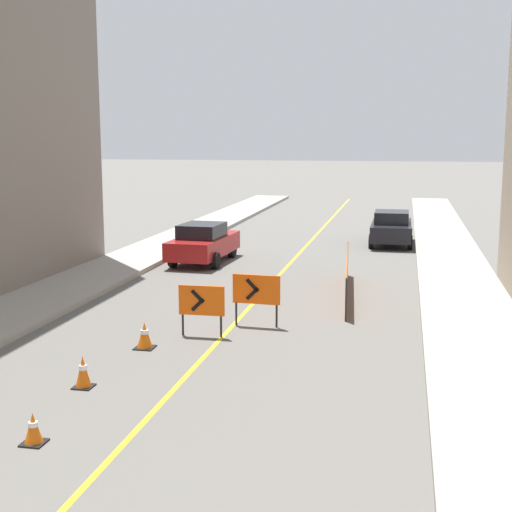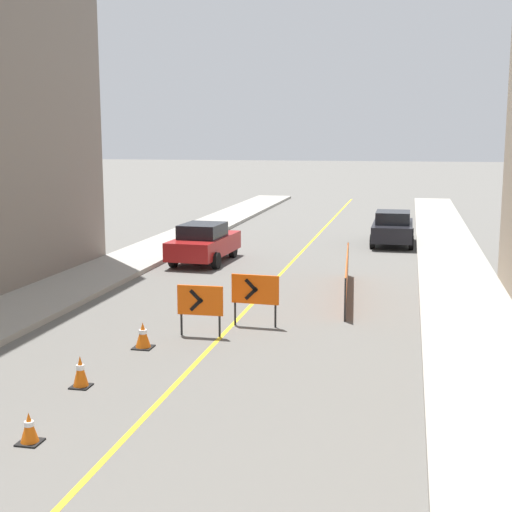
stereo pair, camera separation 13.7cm
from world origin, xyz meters
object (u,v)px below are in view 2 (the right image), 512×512
traffic_cone_fourth (29,428)px  arrow_barricade_primary (200,302)px  parked_car_curb_near (204,243)px  arrow_barricade_secondary (255,291)px  traffic_cone_fifth (80,372)px  traffic_cone_farthest (143,335)px  parked_car_curb_mid (393,228)px

traffic_cone_fourth → arrow_barricade_primary: bearing=82.1°
traffic_cone_fourth → parked_car_curb_near: (-1.99, 17.08, 0.54)m
traffic_cone_fourth → arrow_barricade_secondary: 8.26m
traffic_cone_fourth → traffic_cone_fifth: bearing=97.9°
traffic_cone_fifth → traffic_cone_farthest: size_ratio=1.03×
arrow_barricade_primary → arrow_barricade_secondary: (1.15, 1.23, 0.07)m
traffic_cone_fourth → arrow_barricade_primary: (0.93, 6.73, 0.63)m
traffic_cone_farthest → parked_car_curb_near: size_ratio=0.14×
traffic_cone_fifth → arrow_barricade_primary: size_ratio=0.50×
traffic_cone_fifth → parked_car_curb_mid: bearing=74.8°
traffic_cone_fifth → parked_car_curb_mid: parked_car_curb_mid is taller
parked_car_curb_mid → arrow_barricade_primary: bearing=-104.5°
parked_car_curb_near → parked_car_curb_mid: 9.66m
traffic_cone_fourth → arrow_barricade_secondary: arrow_barricade_secondary is taller
arrow_barricade_primary → arrow_barricade_secondary: size_ratio=0.94×
traffic_cone_fourth → parked_car_curb_near: 17.20m
traffic_cone_fifth → parked_car_curb_mid: (5.66, 20.76, 0.48)m
traffic_cone_fourth → traffic_cone_fifth: size_ratio=0.81×
traffic_cone_fifth → arrow_barricade_secondary: bearing=65.2°
traffic_cone_fifth → parked_car_curb_near: size_ratio=0.15×
arrow_barricade_primary → parked_car_curb_mid: parked_car_curb_mid is taller
arrow_barricade_secondary → traffic_cone_fourth: bearing=-101.3°
arrow_barricade_secondary → parked_car_curb_mid: bearing=81.7°
arrow_barricade_secondary → parked_car_curb_mid: (3.21, 15.45, -0.17)m
traffic_cone_fifth → arrow_barricade_secondary: 5.89m
traffic_cone_fifth → traffic_cone_fourth: bearing=-82.1°
traffic_cone_fourth → traffic_cone_farthest: 5.46m
traffic_cone_farthest → parked_car_curb_near: parked_car_curb_near is taller
traffic_cone_fourth → parked_car_curb_mid: 24.01m
parked_car_curb_mid → arrow_barricade_secondary: bearing=-101.6°
traffic_cone_fifth → traffic_cone_farthest: 2.82m
traffic_cone_farthest → parked_car_curb_mid: bearing=73.2°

